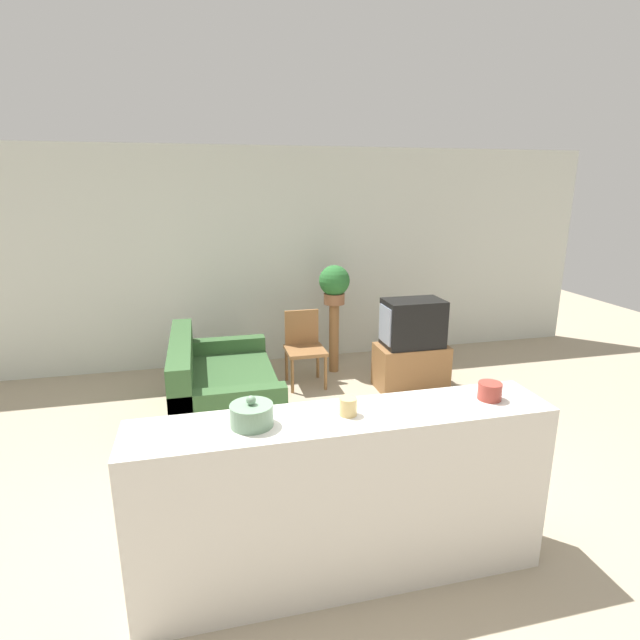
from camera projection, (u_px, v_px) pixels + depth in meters
The scene contains 12 objects.
ground_plane at pixel (324, 525), 3.42m from camera, with size 14.00×14.00×0.00m, color tan.
wall_back at pixel (258, 258), 6.27m from camera, with size 9.00×0.06×2.70m.
couch at pixel (220, 391), 4.91m from camera, with size 0.99×1.61×0.83m.
tv_stand at pixel (411, 366), 5.66m from camera, with size 0.79×0.45×0.50m.
television at pixel (412, 323), 5.52m from camera, with size 0.66×0.41×0.52m.
wooden_chair at pixel (304, 344), 5.74m from camera, with size 0.44×0.44×0.85m.
plant_stand at pixel (334, 338), 6.12m from camera, with size 0.12×0.12×0.86m.
potted_plant at pixel (334, 283), 5.94m from camera, with size 0.37×0.37×0.47m.
foreground_counter at pixel (344, 498), 2.84m from camera, with size 2.35×0.44×1.05m.
decorative_bowl at pixel (252, 415), 2.58m from camera, with size 0.22×0.22×0.17m.
candle_jar at pixel (348, 406), 2.70m from camera, with size 0.10×0.10×0.10m.
coffee_tin at pixel (490, 391), 2.89m from camera, with size 0.14×0.14×0.10m.
Camera 1 is at (-0.72, -2.83, 2.26)m, focal length 28.00 mm.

